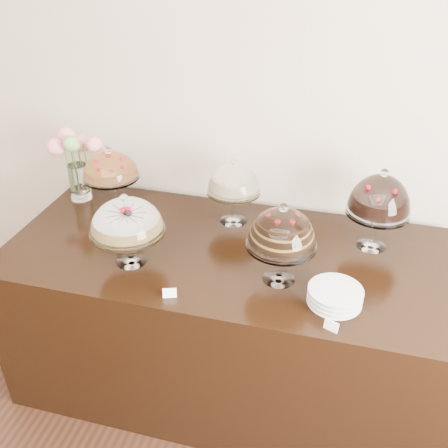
% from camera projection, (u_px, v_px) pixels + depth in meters
% --- Properties ---
extents(wall_back, '(5.00, 0.04, 3.00)m').
position_uv_depth(wall_back, '(240.00, 97.00, 2.63)').
color(wall_back, '#C1B09B').
rests_on(wall_back, ground).
extents(display_counter, '(2.20, 1.00, 0.90)m').
position_uv_depth(display_counter, '(226.00, 318.00, 2.71)').
color(display_counter, black).
rests_on(display_counter, ground).
extents(cake_stand_sugar_sponge, '(0.35, 0.35, 0.36)m').
position_uv_depth(cake_stand_sugar_sponge, '(126.00, 220.00, 2.27)').
color(cake_stand_sugar_sponge, white).
rests_on(cake_stand_sugar_sponge, display_counter).
extents(cake_stand_choco_layer, '(0.31, 0.31, 0.40)m').
position_uv_depth(cake_stand_choco_layer, '(282.00, 231.00, 2.14)').
color(cake_stand_choco_layer, white).
rests_on(cake_stand_choco_layer, display_counter).
extents(cake_stand_cheesecake, '(0.29, 0.29, 0.37)m').
position_uv_depth(cake_stand_cheesecake, '(234.00, 182.00, 2.59)').
color(cake_stand_cheesecake, white).
rests_on(cake_stand_cheesecake, display_counter).
extents(cake_stand_dark_choco, '(0.31, 0.31, 0.42)m').
position_uv_depth(cake_stand_dark_choco, '(380.00, 198.00, 2.37)').
color(cake_stand_dark_choco, white).
rests_on(cake_stand_dark_choco, display_counter).
extents(cake_stand_fruit_tart, '(0.31, 0.31, 0.36)m').
position_uv_depth(cake_stand_fruit_tart, '(110.00, 168.00, 2.74)').
color(cake_stand_fruit_tart, white).
rests_on(cake_stand_fruit_tart, display_counter).
extents(flower_vase, '(0.31, 0.21, 0.42)m').
position_uv_depth(flower_vase, '(75.00, 157.00, 2.81)').
color(flower_vase, white).
rests_on(flower_vase, display_counter).
extents(plate_stack, '(0.23, 0.23, 0.07)m').
position_uv_depth(plate_stack, '(335.00, 296.00, 2.11)').
color(plate_stack, silver).
rests_on(plate_stack, display_counter).
extents(price_card_left, '(0.06, 0.03, 0.04)m').
position_uv_depth(price_card_left, '(170.00, 293.00, 2.16)').
color(price_card_left, white).
rests_on(price_card_left, display_counter).
extents(price_card_right, '(0.06, 0.04, 0.04)m').
position_uv_depth(price_card_right, '(331.00, 326.00, 1.98)').
color(price_card_right, white).
rests_on(price_card_right, display_counter).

